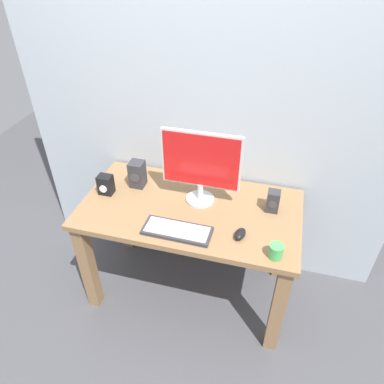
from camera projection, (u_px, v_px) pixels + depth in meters
ground_plane at (190, 286)px, 2.69m from camera, size 6.00×6.00×0.00m
wall_back at (208, 69)px, 2.10m from camera, size 2.56×0.04×3.00m
desk at (190, 225)px, 2.31m from camera, size 1.36×0.73×0.77m
monitor at (201, 165)px, 2.13m from camera, size 0.48×0.18×0.48m
keyboard_primary at (177, 231)px, 2.04m from camera, size 0.40×0.16×0.02m
mouse at (240, 234)px, 2.00m from camera, size 0.08×0.11×0.04m
speaker_right at (273, 201)px, 2.16m from camera, size 0.08×0.08×0.14m
speaker_left at (137, 174)px, 2.36m from camera, size 0.09×0.10×0.18m
audio_controller at (106, 185)px, 2.30m from camera, size 0.09×0.08×0.13m
coffee_mug at (276, 251)px, 1.87m from camera, size 0.08×0.08×0.08m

